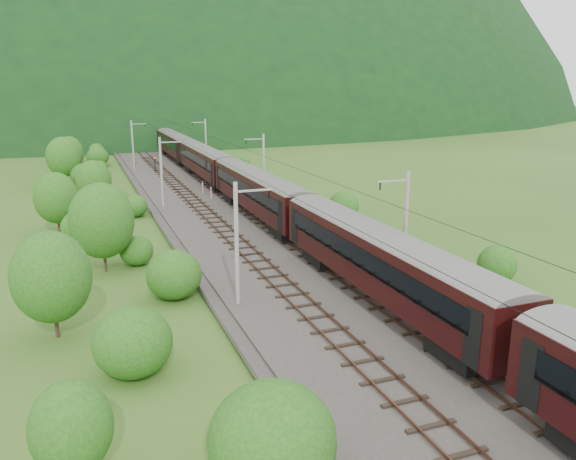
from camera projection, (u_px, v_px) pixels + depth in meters
name	position (u px, v px, depth m)	size (l,w,h in m)	color
ground	(325.00, 295.00, 38.73)	(600.00, 600.00, 0.00)	#2C531A
railbed	(276.00, 254.00, 47.74)	(14.00, 220.00, 0.30)	#38332D
track_left	(249.00, 254.00, 46.86)	(2.40, 220.00, 0.27)	brown
track_right	(302.00, 248.00, 48.51)	(2.40, 220.00, 0.27)	brown
catenary_left	(162.00, 170.00, 64.45)	(2.54, 192.28, 8.00)	gray
catenary_right	(263.00, 165.00, 68.64)	(2.54, 192.28, 8.00)	gray
overhead_wires	(276.00, 173.00, 45.98)	(4.83, 198.00, 0.03)	black
mountain_main	(105.00, 113.00, 273.99)	(504.00, 360.00, 244.00)	black
train	(228.00, 169.00, 70.06)	(3.32, 160.12, 5.79)	black
hazard_post_near	(203.00, 187.00, 73.34)	(0.16, 0.16, 1.48)	red
hazard_post_far	(211.00, 193.00, 69.61)	(0.16, 0.16, 1.46)	red
signal	(155.00, 164.00, 90.19)	(0.26, 0.26, 2.39)	black
vegetation_left	(95.00, 212.00, 51.48)	(13.37, 148.79, 7.00)	#1B4F15
vegetation_right	(417.00, 239.00, 48.27)	(6.35, 99.98, 2.94)	#1B4F15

